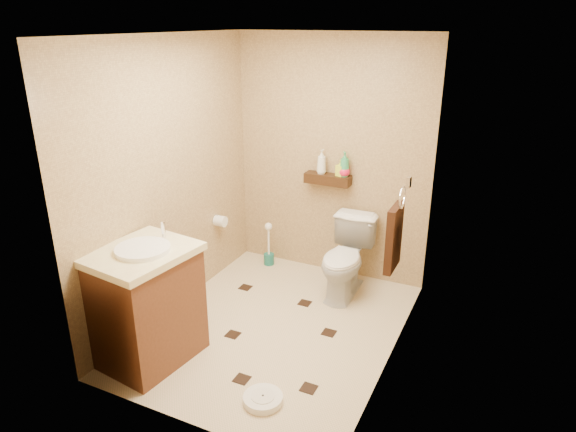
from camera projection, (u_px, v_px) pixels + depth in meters
The scene contains 18 objects.
ground at pixel (275, 328), 4.44m from camera, with size 2.50×2.50×0.00m, color beige.
wall_back at pixel (331, 160), 5.06m from camera, with size 2.00×0.04×2.40m, color tan.
wall_front at pixel (176, 260), 2.96m from camera, with size 2.00×0.04×2.40m, color tan.
wall_left at pixel (170, 180), 4.41m from camera, with size 0.04×2.50×2.40m, color tan.
wall_right at pixel (400, 216), 3.61m from camera, with size 0.04×2.50×2.40m, color tan.
ceiling at pixel (272, 34), 3.58m from camera, with size 2.00×2.50×0.02m, color silver.
wall_shelf at pixel (328, 179), 5.06m from camera, with size 0.46×0.14×0.10m, color #391E0F.
floor_accents at pixel (277, 333), 4.35m from camera, with size 1.27×1.33×0.01m.
toilet at pixel (346, 258), 4.87m from camera, with size 0.41×0.73×0.74m, color white.
vanity at pixel (147, 304), 3.90m from camera, with size 0.71×0.83×1.07m.
bathroom_scale at pixel (263, 399), 3.57m from camera, with size 0.37×0.37×0.06m.
toilet_brush at pixel (269, 250), 5.53m from camera, with size 0.11×0.11×0.48m.
towel_ring at pixel (395, 235), 3.95m from camera, with size 0.12×0.30×0.76m.
toilet_paper at pixel (220, 221), 5.15m from camera, with size 0.12×0.11×0.12m.
bottle_a at pixel (322, 162), 5.03m from camera, with size 0.09×0.09×0.24m, color white.
bottle_b at pixel (340, 168), 4.96m from camera, with size 0.07×0.07×0.16m, color #DAEA31.
bottle_c at pixel (344, 169), 4.95m from camera, with size 0.11×0.11×0.14m, color #F61C4D.
bottle_d at pixel (345, 164), 4.93m from camera, with size 0.09×0.09×0.24m, color #35A062.
Camera 1 is at (1.73, -3.38, 2.50)m, focal length 32.00 mm.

